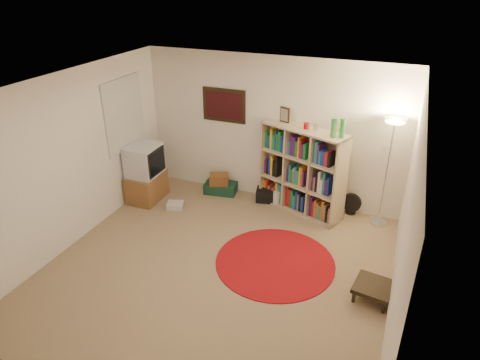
{
  "coord_description": "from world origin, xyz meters",
  "views": [
    {
      "loc": [
        2.06,
        -4.27,
        3.72
      ],
      "look_at": [
        0.1,
        0.6,
        1.1
      ],
      "focal_mm": 32.0,
      "sensor_mm": 36.0,
      "label": 1
    }
  ],
  "objects_px": {
    "floor_lamp": "(393,137)",
    "tv_stand": "(146,174)",
    "bookshelf": "(301,171)",
    "floor_fan": "(351,204)",
    "side_table": "(374,287)",
    "suitcase": "(221,187)"
  },
  "relations": [
    {
      "from": "floor_fan",
      "to": "floor_lamp",
      "type": "bearing_deg",
      "value": -11.6
    },
    {
      "from": "tv_stand",
      "to": "side_table",
      "type": "xyz_separation_m",
      "value": [
        4.02,
        -1.17,
        -0.32
      ]
    },
    {
      "from": "tv_stand",
      "to": "suitcase",
      "type": "xyz_separation_m",
      "value": [
        1.11,
        0.71,
        -0.4
      ]
    },
    {
      "from": "floor_fan",
      "to": "side_table",
      "type": "bearing_deg",
      "value": -68.72
    },
    {
      "from": "bookshelf",
      "to": "floor_fan",
      "type": "relative_size",
      "value": 4.73
    },
    {
      "from": "bookshelf",
      "to": "floor_fan",
      "type": "bearing_deg",
      "value": 31.54
    },
    {
      "from": "bookshelf",
      "to": "floor_lamp",
      "type": "relative_size",
      "value": 0.98
    },
    {
      "from": "bookshelf",
      "to": "tv_stand",
      "type": "relative_size",
      "value": 1.72
    },
    {
      "from": "tv_stand",
      "to": "floor_lamp",
      "type": "bearing_deg",
      "value": 9.02
    },
    {
      "from": "floor_fan",
      "to": "tv_stand",
      "type": "xyz_separation_m",
      "value": [
        -3.44,
        -0.83,
        0.31
      ]
    },
    {
      "from": "bookshelf",
      "to": "suitcase",
      "type": "bearing_deg",
      "value": -161.78
    },
    {
      "from": "floor_lamp",
      "to": "tv_stand",
      "type": "height_order",
      "value": "floor_lamp"
    },
    {
      "from": "floor_lamp",
      "to": "side_table",
      "type": "bearing_deg",
      "value": -86.63
    },
    {
      "from": "bookshelf",
      "to": "floor_fan",
      "type": "height_order",
      "value": "bookshelf"
    },
    {
      "from": "tv_stand",
      "to": "floor_fan",
      "type": "bearing_deg",
      "value": 12.58
    },
    {
      "from": "bookshelf",
      "to": "floor_fan",
      "type": "xyz_separation_m",
      "value": [
        0.85,
        0.17,
        -0.52
      ]
    },
    {
      "from": "floor_lamp",
      "to": "suitcase",
      "type": "distance_m",
      "value": 3.13
    },
    {
      "from": "floor_fan",
      "to": "suitcase",
      "type": "relative_size",
      "value": 0.6
    },
    {
      "from": "bookshelf",
      "to": "tv_stand",
      "type": "xyz_separation_m",
      "value": [
        -2.59,
        -0.66,
        -0.22
      ]
    },
    {
      "from": "tv_stand",
      "to": "side_table",
      "type": "relative_size",
      "value": 1.98
    },
    {
      "from": "tv_stand",
      "to": "suitcase",
      "type": "relative_size",
      "value": 1.65
    },
    {
      "from": "floor_lamp",
      "to": "suitcase",
      "type": "bearing_deg",
      "value": 179.45
    }
  ]
}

